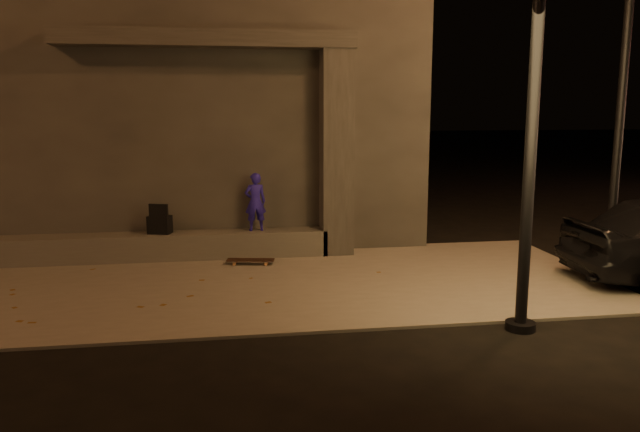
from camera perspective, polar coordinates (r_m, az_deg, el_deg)
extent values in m
plane|color=black|center=(7.64, -6.19, -10.49)|extent=(120.00, 120.00, 0.00)
cube|color=slate|center=(9.53, -6.78, -6.20)|extent=(11.00, 4.40, 0.04)
cube|color=#363331|center=(13.67, -11.99, 9.50)|extent=(9.00, 5.00, 5.20)
cube|color=#58554F|center=(11.23, -14.83, -2.69)|extent=(6.00, 0.55, 0.45)
cube|color=#363331|center=(11.11, 1.51, 5.73)|extent=(0.55, 0.55, 3.60)
cube|color=#363331|center=(11.01, -10.27, 15.65)|extent=(5.00, 0.70, 0.28)
imported|color=#251AAD|center=(11.04, -5.93, 1.29)|extent=(0.40, 0.28, 1.03)
cube|color=black|center=(11.14, -14.44, -0.77)|extent=(0.43, 0.35, 0.31)
cube|color=black|center=(11.10, -14.50, 0.58)|extent=(0.33, 0.14, 0.22)
cube|color=black|center=(10.57, -6.37, -4.01)|extent=(0.82, 0.34, 0.02)
cylinder|color=tan|center=(10.63, -4.89, -4.20)|extent=(0.06, 0.04, 0.06)
cylinder|color=tan|center=(10.48, -4.98, -4.40)|extent=(0.06, 0.04, 0.06)
cylinder|color=tan|center=(10.70, -7.72, -4.16)|extent=(0.06, 0.04, 0.06)
cylinder|color=tan|center=(10.55, -7.85, -4.36)|extent=(0.06, 0.04, 0.06)
cube|color=#99999E|center=(10.54, -4.93, -4.12)|extent=(0.08, 0.17, 0.02)
cube|color=#99999E|center=(10.61, -7.79, -4.08)|extent=(0.08, 0.17, 0.02)
cylinder|color=black|center=(7.62, 19.22, 14.86)|extent=(0.14, 0.14, 6.77)
cylinder|color=black|center=(8.02, 17.84, -9.53)|extent=(0.36, 0.36, 0.10)
cylinder|color=black|center=(11.37, 26.15, 13.39)|extent=(0.14, 0.14, 7.07)
cylinder|color=black|center=(11.63, 24.84, -3.95)|extent=(0.36, 0.36, 0.10)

